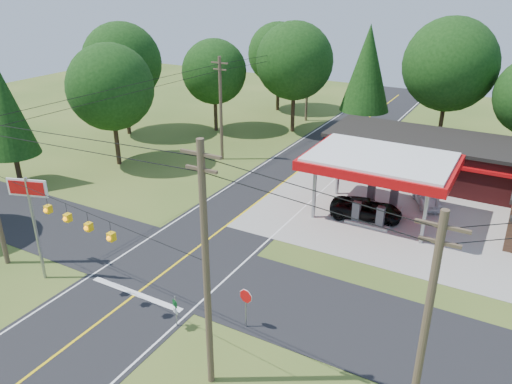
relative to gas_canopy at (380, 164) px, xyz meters
The scene contains 17 objects.
ground 16.38m from the gas_canopy, 124.70° to the right, with size 120.00×120.00×0.00m, color #3C561E.
main_highway 16.37m from the gas_canopy, 124.70° to the right, with size 8.00×120.00×0.02m, color black.
cross_road 16.37m from the gas_canopy, 124.70° to the right, with size 70.00×7.00×0.02m, color black.
lane_center_yellow 16.37m from the gas_canopy, 124.70° to the right, with size 0.15×110.00×0.00m, color yellow.
gas_canopy is the anchor object (origin of this frame).
convenience_store 10.31m from the gas_canopy, 84.28° to the left, with size 16.40×7.55×3.80m.
utility_pole_near_right 20.13m from the gas_canopy, 94.29° to the right, with size 1.80×0.30×11.50m.
utility_pole_far_left 17.74m from the gas_canopy, 163.61° to the left, with size 1.80×0.30×10.00m.
utility_pole_right_b 19.80m from the gas_canopy, 69.27° to the right, with size 1.80×0.30×10.00m.
utility_pole_north 26.92m from the gas_canopy, 125.17° to the left, with size 0.30×0.30×9.50m.
overhead_beacons 21.56m from the gas_canopy, 117.76° to the right, with size 17.04×2.04×1.03m.
treeline_backdrop 14.09m from the gas_canopy, 126.61° to the left, with size 70.27×51.59×13.30m.
suv_car 3.64m from the gas_canopy, 125.01° to the right, with size 5.29×5.29×1.47m, color black.
sedan_car 6.15m from the gas_canopy, 53.13° to the left, with size 4.05×4.05×1.38m, color white.
big_stop_sign 23.44m from the gas_canopy, 129.78° to the right, with size 2.34×0.85×6.58m.
octagonal_stop_sign 16.34m from the gas_canopy, 97.12° to the right, with size 0.81×0.17×2.34m.
route_sign_post 18.76m from the gas_canopy, 106.33° to the right, with size 0.37×0.17×1.88m.
Camera 1 is at (17.73, -21.12, 17.02)m, focal length 35.00 mm.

